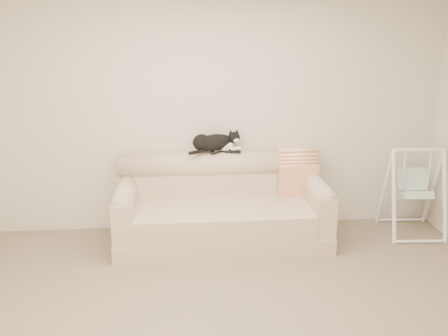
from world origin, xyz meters
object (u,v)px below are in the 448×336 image
remote_a (218,151)px  tuxedo_cat (215,142)px  remote_b (233,152)px  baby_swing (414,191)px  sofa (222,208)px

remote_a → tuxedo_cat: 0.10m
remote_b → baby_swing: bearing=-6.6°
sofa → remote_b: bearing=57.5°
sofa → remote_b: (0.14, 0.22, 0.56)m
sofa → remote_a: bearing=95.6°
sofa → remote_a: remote_a is taller
remote_a → remote_b: 0.16m
remote_b → tuxedo_cat: bearing=174.8°
remote_a → sofa: bearing=-84.4°
sofa → baby_swing: (2.10, -0.01, 0.13)m
remote_a → baby_swing: 2.18m
sofa → tuxedo_cat: 0.70m
baby_swing → remote_b: bearing=173.4°
remote_a → remote_b: size_ratio=0.99×
tuxedo_cat → sofa: bearing=-77.7°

